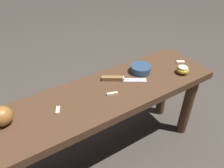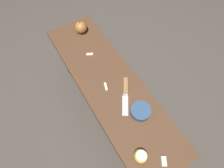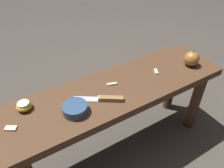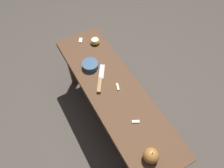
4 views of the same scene
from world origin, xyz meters
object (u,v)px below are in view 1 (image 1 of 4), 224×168
at_px(wooden_bench, 107,106).
at_px(knife, 118,79).
at_px(apple_cut, 183,70).
at_px(bowl, 141,69).
at_px(apple_whole, 2,116).

height_order(wooden_bench, knife, knife).
height_order(apple_cut, bowl, bowl).
xyz_separation_m(knife, apple_whole, (0.54, 0.00, 0.03)).
bearing_deg(wooden_bench, apple_whole, -5.86).
bearing_deg(apple_cut, apple_whole, -8.34).
bearing_deg(bowl, knife, -0.98).
xyz_separation_m(wooden_bench, knife, (-0.10, -0.05, 0.10)).
relative_size(wooden_bench, apple_cut, 17.63).
height_order(knife, apple_whole, apple_whole).
bearing_deg(knife, apple_cut, 11.70).
bearing_deg(apple_whole, bowl, -179.94).
relative_size(wooden_bench, apple_whole, 12.52).
distance_m(wooden_bench, apple_cut, 0.44).
bearing_deg(knife, wooden_bench, -119.51).
distance_m(knife, bowl, 0.15).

